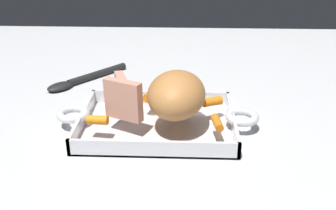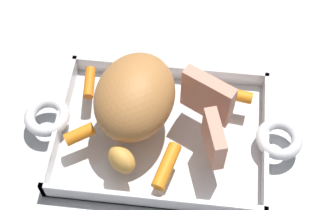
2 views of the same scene
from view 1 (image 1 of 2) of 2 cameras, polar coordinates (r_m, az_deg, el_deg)
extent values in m
plane|color=silver|center=(0.88, -1.54, -3.29)|extent=(1.76, 1.76, 0.00)
cube|color=silver|center=(0.88, -1.54, -3.04)|extent=(0.34, 0.24, 0.01)
cube|color=silver|center=(0.77, -2.13, -6.32)|extent=(0.34, 0.01, 0.04)
cube|color=silver|center=(0.98, -1.11, 0.95)|extent=(0.34, 0.01, 0.04)
cube|color=silver|center=(0.90, -12.03, -2.01)|extent=(0.01, 0.24, 0.04)
cube|color=silver|center=(0.88, 9.17, -2.42)|extent=(0.01, 0.24, 0.04)
torus|color=silver|center=(0.90, -13.34, -1.26)|extent=(0.07, 0.07, 0.02)
torus|color=silver|center=(0.88, 10.52, -1.70)|extent=(0.07, 0.07, 0.02)
ellipsoid|color=#B6773E|center=(0.83, 1.20, 1.46)|extent=(0.14, 0.17, 0.10)
cube|color=tan|center=(0.89, -6.66, 2.12)|extent=(0.04, 0.07, 0.07)
cube|color=tan|center=(0.83, -6.38, 0.73)|extent=(0.08, 0.06, 0.09)
cylinder|color=orange|center=(0.93, -2.29, 1.65)|extent=(0.04, 0.08, 0.02)
cylinder|color=orange|center=(0.89, 6.30, 0.49)|extent=(0.05, 0.04, 0.02)
cylinder|color=orange|center=(0.82, -10.01, -2.11)|extent=(0.05, 0.02, 0.02)
cylinder|color=orange|center=(0.81, 7.02, -2.50)|extent=(0.02, 0.06, 0.02)
ellipsoid|color=gold|center=(0.93, 1.74, 2.21)|extent=(0.06, 0.06, 0.04)
cylinder|color=black|center=(1.18, -9.99, 4.34)|extent=(0.15, 0.16, 0.02)
ellipsoid|color=black|center=(1.11, -15.13, 2.57)|extent=(0.08, 0.08, 0.02)
camera|label=2|loc=(1.22, -3.80, 39.41)|focal=54.41mm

